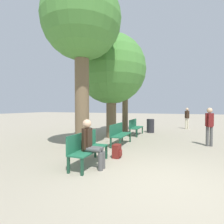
{
  "coord_description": "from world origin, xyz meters",
  "views": [
    {
      "loc": [
        0.36,
        -3.94,
        1.67
      ],
      "look_at": [
        -3.0,
        4.61,
        1.39
      ],
      "focal_mm": 28.0,
      "sensor_mm": 36.0,
      "label": 1
    }
  ],
  "objects": [
    {
      "name": "ground_plane",
      "position": [
        0.0,
        0.0,
        0.0
      ],
      "size": [
        80.0,
        80.0,
        0.0
      ],
      "primitive_type": "plane",
      "color": "gray"
    },
    {
      "name": "bench_row_0",
      "position": [
        -2.14,
        0.42,
        0.53
      ],
      "size": [
        0.49,
        1.57,
        0.92
      ],
      "color": "#1E6042",
      "rests_on": "ground_plane"
    },
    {
      "name": "bench_row_1",
      "position": [
        -2.14,
        3.27,
        0.53
      ],
      "size": [
        0.49,
        1.57,
        0.92
      ],
      "color": "#1E6042",
      "rests_on": "ground_plane"
    },
    {
      "name": "bench_row_2",
      "position": [
        -2.14,
        6.13,
        0.53
      ],
      "size": [
        0.49,
        1.57,
        0.92
      ],
      "color": "#1E6042",
      "rests_on": "ground_plane"
    },
    {
      "name": "tree_row_0",
      "position": [
        -3.14,
        1.84,
        4.83
      ],
      "size": [
        3.0,
        3.0,
        6.45
      ],
      "color": "brown",
      "rests_on": "ground_plane"
    },
    {
      "name": "tree_row_1",
      "position": [
        -3.14,
        4.86,
        3.66
      ],
      "size": [
        3.73,
        3.73,
        5.56
      ],
      "color": "brown",
      "rests_on": "ground_plane"
    },
    {
      "name": "tree_row_2",
      "position": [
        -3.14,
        7.41,
        3.66
      ],
      "size": [
        2.52,
        2.52,
        4.98
      ],
      "color": "brown",
      "rests_on": "ground_plane"
    },
    {
      "name": "person_seated",
      "position": [
        -1.9,
        0.23,
        0.7
      ],
      "size": [
        0.62,
        0.35,
        1.33
      ],
      "color": "#4C4C4C",
      "rests_on": "ground_plane"
    },
    {
      "name": "backpack",
      "position": [
        -1.56,
        1.39,
        0.21
      ],
      "size": [
        0.26,
        0.31,
        0.43
      ],
      "color": "maroon",
      "rests_on": "ground_plane"
    },
    {
      "name": "pedestrian_near",
      "position": [
        0.83,
        10.3,
        0.91
      ],
      "size": [
        0.32,
        0.27,
        1.6
      ],
      "color": "beige",
      "rests_on": "ground_plane"
    },
    {
      "name": "pedestrian_mid",
      "position": [
        1.51,
        4.38,
        0.93
      ],
      "size": [
        0.33,
        0.27,
        1.63
      ],
      "color": "#4C4C4C",
      "rests_on": "ground_plane"
    },
    {
      "name": "trash_bin",
      "position": [
        -1.44,
        7.45,
        0.44
      ],
      "size": [
        0.47,
        0.47,
        0.87
      ],
      "color": "#232328",
      "rests_on": "ground_plane"
    }
  ]
}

